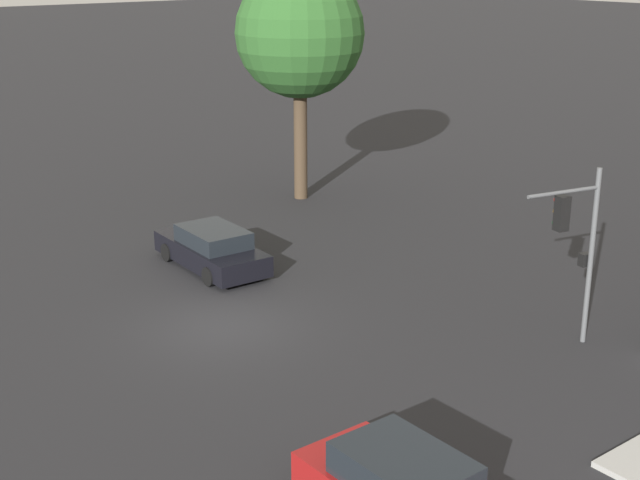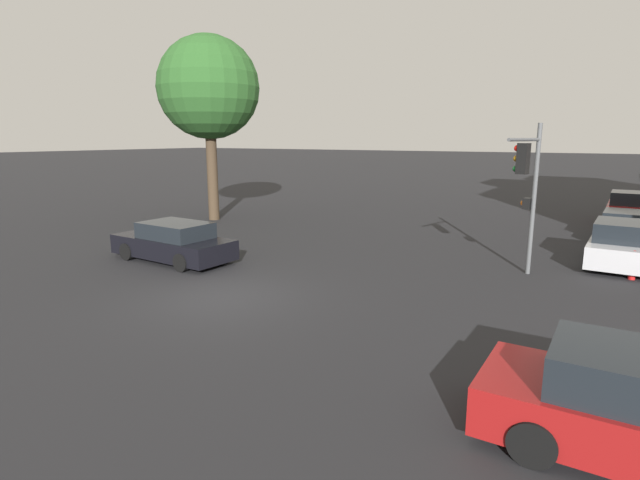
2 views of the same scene
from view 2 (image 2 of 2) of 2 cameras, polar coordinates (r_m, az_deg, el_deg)
name	(u,v)px [view 2 (image 2 of 2)]	position (r m, az deg, el deg)	size (l,w,h in m)	color
ground_plane	(220,297)	(14.19, -11.35, -6.36)	(300.00, 300.00, 0.00)	black
street_tree	(209,88)	(27.24, -12.61, 16.55)	(5.21, 5.21, 9.45)	#423323
traffic_signal	(527,179)	(16.56, 22.60, 6.44)	(0.59, 2.40, 4.77)	#515456
crossing_car_1	(174,243)	(18.49, -16.38, -0.28)	(4.71, 2.12, 1.40)	black
parked_car_0	(621,245)	(19.96, 31.16, -0.48)	(2.07, 4.25, 1.55)	#B7B7BC
parked_car_1	(624,226)	(25.18, 31.44, 1.41)	(2.01, 4.20, 1.25)	#4C5156
parked_car_2	(628,208)	(30.27, 31.71, 3.11)	(1.97, 4.01, 1.61)	maroon
fire_hydrant	(633,264)	(18.22, 32.18, -2.35)	(0.22, 0.22, 0.92)	red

